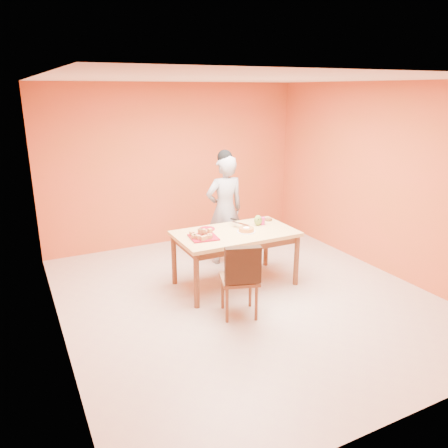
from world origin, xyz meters
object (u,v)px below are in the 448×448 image
red_dinner_plate (207,229)px  magenta_glass (262,221)px  sponge_cake (246,229)px  pastry_platter (203,237)px  person (225,210)px  egg_ornament (258,220)px  dining_table (235,239)px  checker_tin (268,220)px  dining_chair (240,278)px

red_dinner_plate → magenta_glass: bearing=-10.6°
red_dinner_plate → sponge_cake: bearing=-38.6°
pastry_platter → person: bearing=49.0°
red_dinner_plate → egg_ornament: 0.74m
person → red_dinner_plate: size_ratio=7.53×
egg_ornament → magenta_glass: size_ratio=1.43×
person → magenta_glass: person is taller
dining_table → pastry_platter: 0.49m
magenta_glass → checker_tin: magenta_glass is taller
sponge_cake → egg_ornament: size_ratio=1.39×
dining_chair → red_dinner_plate: size_ratio=4.20×
sponge_cake → checker_tin: bearing=29.9°
person → egg_ornament: 0.71m
dining_chair → egg_ornament: 1.24m
red_dinner_plate → egg_ornament: egg_ornament is taller
sponge_cake → magenta_glass: 0.41m
pastry_platter → dining_chair: bearing=-80.4°
dining_chair → magenta_glass: (0.85, 0.91, 0.33)m
dining_chair → checker_tin: (1.03, 1.04, 0.29)m
pastry_platter → magenta_glass: 0.99m
person → egg_ornament: size_ratio=11.32×
pastry_platter → magenta_glass: magenta_glass is taller
dining_table → red_dinner_plate: bearing=137.3°
dining_table → sponge_cake: (0.13, -0.07, 0.13)m
person → pastry_platter: (-0.73, -0.84, -0.06)m
person → red_dinner_plate: 0.77m
pastry_platter → red_dinner_plate: size_ratio=1.54×
magenta_glass → checker_tin: bearing=34.5°
sponge_cake → egg_ornament: (0.29, 0.19, 0.04)m
person → magenta_glass: size_ratio=16.15×
red_dinner_plate → sponge_cake: size_ratio=1.08×
magenta_glass → checker_tin: size_ratio=1.01×
dining_table → checker_tin: 0.73m
dining_chair → pastry_platter: bearing=117.6°
egg_ornament → magenta_glass: bearing=20.3°
pastry_platter → red_dinner_plate: 0.36m
person → red_dinner_plate: bearing=45.0°
dining_chair → checker_tin: bearing=63.1°
red_dinner_plate → sponge_cake: (0.43, -0.34, 0.03)m
dining_chair → person: (0.60, 1.60, 0.35)m
dining_table → red_dinner_plate: (-0.29, 0.27, 0.10)m
person → pastry_platter: bearing=49.4°
pastry_platter → dining_table: bearing=3.9°
dining_table → sponge_cake: size_ratio=7.84×
sponge_cake → pastry_platter: bearing=176.8°
dining_chair → checker_tin: dining_chair is taller
dining_chair → person: size_ratio=0.56×
person → sponge_cake: bearing=82.7°
checker_tin → sponge_cake: bearing=-150.1°
pastry_platter → magenta_glass: (0.98, 0.16, 0.04)m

